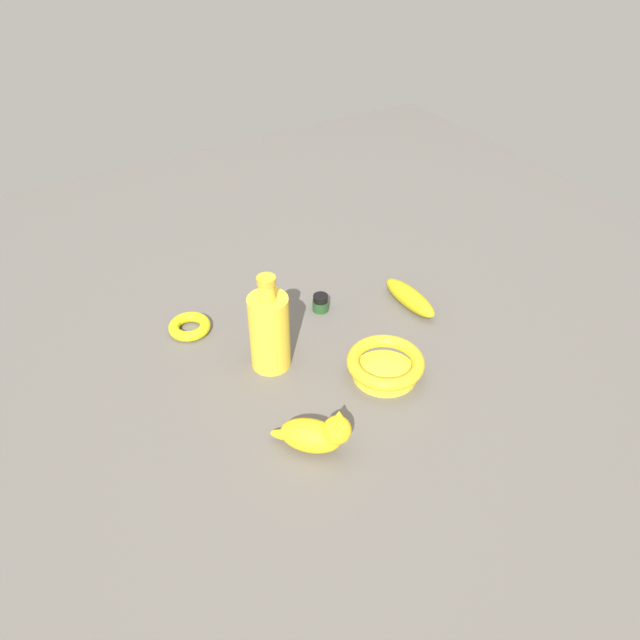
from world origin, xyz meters
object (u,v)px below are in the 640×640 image
Objects in this scene: banana at (410,298)px; nail_polish_jar at (321,303)px; cat_figurine at (317,434)px; bottle_tall at (269,330)px; bowl at (385,365)px; bangle at (190,326)px.

banana reaches higher than nail_polish_jar.
banana is 0.45m from cat_figurine.
bottle_tall is 0.24m from cat_figurine.
bangle is (-0.32, -0.27, -0.02)m from bowl.
bottle_tall reaches higher than banana.
bowl is 0.73× the size of bottle_tall.
nail_polish_jar is 0.18× the size of bottle_tall.
nail_polish_jar is at bearing 73.88° from bangle.
banana is 1.36× the size of cat_figurine.
banana is 1.79× the size of bangle.
nail_polish_jar is 0.39m from cat_figurine.
bangle is at bearing -112.59° from banana.
bottle_tall is at bearing -60.10° from nail_polish_jar.
bowl is (0.24, -0.00, 0.01)m from nail_polish_jar.
bowl is 1.70× the size of bangle.
bangle is 0.21m from bottle_tall.
nail_polish_jar is at bearing 148.12° from cat_figurine.
banana is 4.14× the size of nail_polish_jar.
bottle_tall reaches higher than nail_polish_jar.
bowl is 0.42m from bangle.
nail_polish_jar is 0.25× the size of bowl.
bangle is at bearing -139.76° from bowl.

